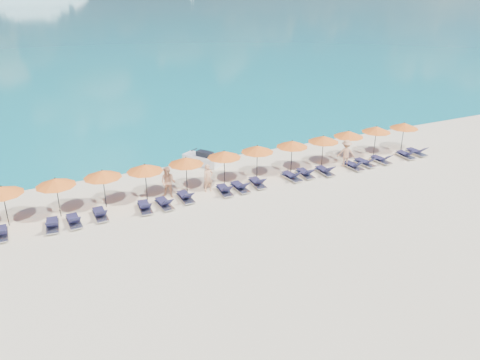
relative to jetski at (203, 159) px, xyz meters
name	(u,v)px	position (x,y,z in m)	size (l,w,h in m)	color
ground	(265,220)	(-0.21, -9.27, -0.40)	(1400.00, 1400.00, 0.00)	beige
jetski	(203,159)	(0.00, 0.00, 0.00)	(2.33, 2.89, 0.98)	white
beachgoer_a	(208,178)	(-1.43, -4.42, 0.46)	(0.63, 0.41, 1.73)	tan
beachgoer_b	(168,182)	(-3.87, -4.18, 0.54)	(0.92, 0.53, 1.89)	tan
beachgoer_c	(346,153)	(8.76, -4.65, 0.53)	(1.21, 0.56, 1.88)	tan
umbrella_1	(2,190)	(-12.49, -3.86, 1.61)	(2.10, 2.10, 2.28)	black
umbrella_2	(55,182)	(-9.93, -3.95, 1.61)	(2.10, 2.10, 2.28)	black
umbrella_3	(102,174)	(-7.48, -3.87, 1.61)	(2.10, 2.10, 2.28)	black
umbrella_4	(145,168)	(-5.13, -4.01, 1.61)	(2.10, 2.10, 2.28)	black
umbrella_5	(186,161)	(-2.64, -3.96, 1.61)	(2.10, 2.10, 2.28)	black
umbrella_6	(224,154)	(-0.12, -3.91, 1.61)	(2.10, 2.10, 2.28)	black
umbrella_7	(257,149)	(2.20, -3.89, 1.61)	(2.10, 2.10, 2.28)	black
umbrella_8	(292,144)	(4.73, -4.01, 1.61)	(2.10, 2.10, 2.28)	black
umbrella_9	(323,139)	(7.21, -4.04, 1.61)	(2.10, 2.10, 2.28)	black
umbrella_10	(349,134)	(9.48, -3.87, 1.61)	(2.10, 2.10, 2.28)	black
umbrella_11	(376,129)	(12.00, -3.86, 1.61)	(2.10, 2.10, 2.28)	black
umbrella_12	(404,126)	(14.50, -4.04, 1.61)	(2.10, 2.10, 2.28)	black
lounger_2	(1,233)	(-12.88, -5.08, -0.17)	(0.63, 1.71, 0.66)	silver
lounger_3	(52,225)	(-10.49, -5.27, -0.17)	(0.79, 1.75, 0.66)	silver
lounger_4	(74,221)	(-9.42, -5.29, -0.17)	(0.67, 1.72, 0.66)	silver
lounger_5	(100,214)	(-8.03, -5.11, -0.17)	(0.62, 1.70, 0.66)	silver
lounger_6	(145,207)	(-5.64, -5.32, -0.17)	(0.77, 1.75, 0.66)	silver
lounger_7	(164,203)	(-4.52, -5.36, -0.17)	(0.73, 1.74, 0.66)	silver
lounger_8	(186,197)	(-3.14, -5.05, -0.17)	(0.63, 1.70, 0.66)	silver
lounger_9	(225,190)	(-0.70, -5.17, -0.17)	(0.78, 1.75, 0.66)	silver
lounger_10	(240,187)	(0.35, -5.17, -0.17)	(0.66, 1.72, 0.66)	silver
lounger_11	(258,182)	(1.62, -5.04, -0.17)	(0.77, 1.75, 0.66)	silver
lounger_12	(292,176)	(4.10, -5.10, -0.17)	(0.73, 1.74, 0.66)	silver
lounger_13	(306,173)	(5.19, -5.06, -0.17)	(0.77, 1.75, 0.66)	silver
lounger_14	(325,171)	(6.60, -5.26, -0.17)	(0.70, 1.73, 0.66)	silver
lounger_15	(353,166)	(8.92, -5.34, -0.17)	(0.65, 1.71, 0.66)	silver
lounger_16	(365,162)	(10.05, -5.21, -0.17)	(0.77, 1.75, 0.66)	silver
lounger_17	(381,159)	(11.45, -5.25, -0.17)	(0.73, 1.74, 0.66)	silver
lounger_18	(406,155)	(13.79, -5.24, -0.17)	(0.77, 1.75, 0.66)	silver
lounger_19	(417,152)	(14.97, -5.14, -0.17)	(0.67, 1.72, 0.66)	silver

